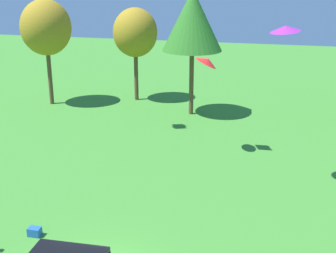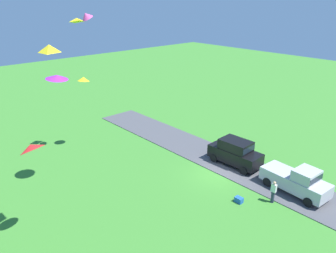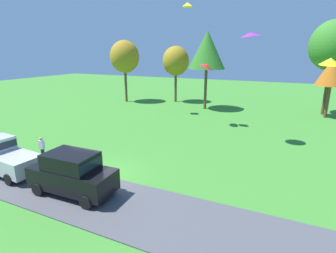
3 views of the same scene
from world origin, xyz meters
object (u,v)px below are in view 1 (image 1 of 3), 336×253
object	(u,v)px
tree_far_left	(135,33)
kite_delta_near_flag	(207,61)
tree_far_right	(46,28)
kite_delta_mid_center	(285,29)
tree_center_back	(192,21)
cooler_box	(35,232)

from	to	relation	value
tree_far_left	kite_delta_near_flag	distance (m)	13.76
tree_far_left	tree_far_right	bearing A→B (deg)	-156.55
kite_delta_near_flag	kite_delta_mid_center	bearing A→B (deg)	-40.89
tree_far_right	kite_delta_near_flag	bearing A→B (deg)	-28.65
tree_far_left	tree_center_back	xyz separation A→B (m)	(5.61, -3.11, 1.52)
cooler_box	kite_delta_near_flag	bearing A→B (deg)	63.29
tree_far_right	tree_far_left	size ratio (longest dim) A/B	1.10
tree_far_right	cooler_box	size ratio (longest dim) A/B	16.06
tree_far_right	tree_center_back	bearing A→B (deg)	-0.54
tree_far_right	cooler_box	xyz separation A→B (m)	(9.08, -19.84, -6.42)
kite_delta_mid_center	cooler_box	bearing A→B (deg)	-142.89
tree_far_right	tree_center_back	xyz separation A→B (m)	(12.51, -0.12, 0.92)
tree_far_right	kite_delta_mid_center	xyz separation A→B (m)	(19.40, -12.02, 1.95)
tree_center_back	kite_delta_near_flag	bearing A→B (deg)	-73.12
kite_delta_near_flag	tree_center_back	bearing A→B (deg)	106.88
tree_far_right	tree_far_left	bearing A→B (deg)	23.45
tree_far_left	kite_delta_mid_center	size ratio (longest dim) A/B	5.31
cooler_box	kite_delta_mid_center	size ratio (longest dim) A/B	0.36
tree_far_left	kite_delta_mid_center	bearing A→B (deg)	-50.21
tree_far_left	kite_delta_mid_center	xyz separation A→B (m)	(12.51, -15.02, 2.56)
kite_delta_mid_center	kite_delta_near_flag	size ratio (longest dim) A/B	1.08
kite_delta_mid_center	tree_far_right	bearing A→B (deg)	148.21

